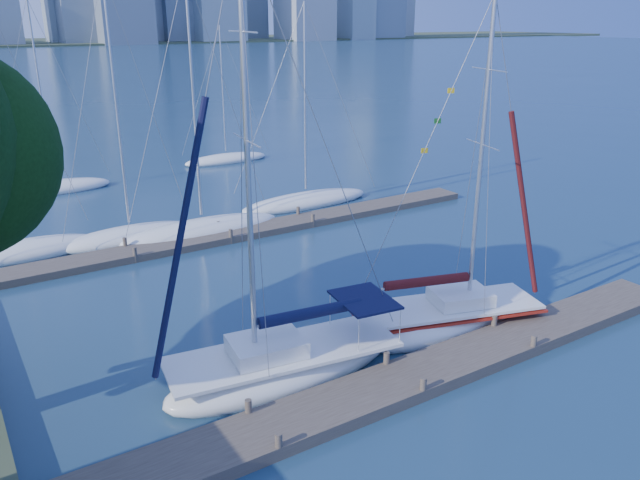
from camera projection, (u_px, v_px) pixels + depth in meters
ground at (403, 387)px, 19.82m from camera, size 700.00×700.00×0.00m
near_dock at (404, 381)px, 19.75m from camera, size 26.00×2.00×0.40m
far_dock at (242, 233)px, 33.50m from camera, size 30.00×1.80×0.36m
sailboat_navy at (283, 346)px, 20.01m from camera, size 8.44×3.74×14.05m
sailboat_maroon at (448, 301)px, 23.41m from camera, size 7.96×4.53×12.38m
bg_boat_0 at (26, 251)px, 30.66m from camera, size 7.45×4.63×12.59m
bg_boat_1 at (130, 236)px, 32.71m from camera, size 7.66×4.28×13.64m
bg_boat_2 at (202, 230)px, 33.65m from camera, size 9.30×4.60×13.73m
bg_boat_3 at (306, 201)px, 39.00m from camera, size 9.10×5.48×12.32m
bg_boat_6 at (55, 188)px, 41.99m from camera, size 7.43×2.62×12.61m
bg_boat_7 at (226, 159)px, 50.70m from camera, size 7.33×3.25×10.88m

